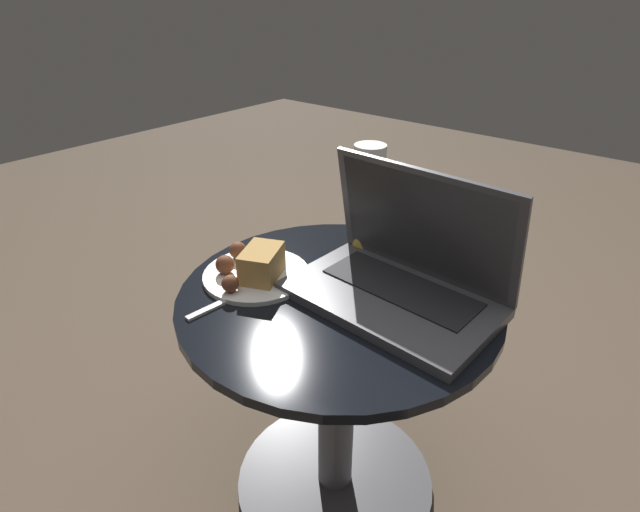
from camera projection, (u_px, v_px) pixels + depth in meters
name	position (u px, v px, depth m)	size (l,w,h in m)	color
ground_plane	(335.00, 481.00, 1.14)	(6.00, 6.00, 0.00)	brown
table	(337.00, 374.00, 0.99)	(0.58, 0.58, 0.51)	#515156
napkin	(257.00, 266.00, 0.98)	(0.16, 0.13, 0.00)	white
laptop	(401.00, 274.00, 0.86)	(0.36, 0.23, 0.23)	#47474C
beer_glass	(368.00, 200.00, 0.98)	(0.06, 0.06, 0.22)	gold
snack_plate	(255.00, 268.00, 0.93)	(0.20, 0.20, 0.07)	silver
fork	(241.00, 294.00, 0.89)	(0.04, 0.19, 0.00)	silver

